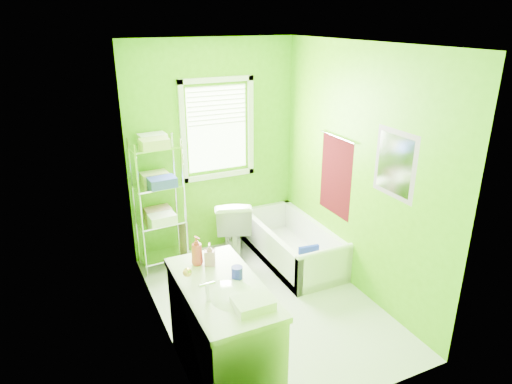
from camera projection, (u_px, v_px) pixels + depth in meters
name	position (u px, v px, depth m)	size (l,w,h in m)	color
ground	(265.00, 303.00, 4.78)	(2.90, 2.90, 0.00)	silver
room_envelope	(267.00, 163.00, 4.22)	(2.14, 2.94, 2.62)	#4FA407
window	(217.00, 124.00, 5.42)	(0.92, 0.05, 1.22)	white
door	(196.00, 296.00, 3.17)	(0.09, 0.80, 2.00)	white
right_wall_decor	(357.00, 171.00, 4.70)	(0.04, 1.48, 1.17)	#44070B
bathtub	(293.00, 249.00, 5.56)	(0.70, 1.50, 0.48)	white
toilet	(232.00, 226.00, 5.64)	(0.43, 0.76, 0.78)	white
vanity	(223.00, 329.00, 3.65)	(0.60, 1.18, 1.14)	white
wire_shelf_unit	(159.00, 190.00, 5.15)	(0.56, 0.45, 1.60)	silver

